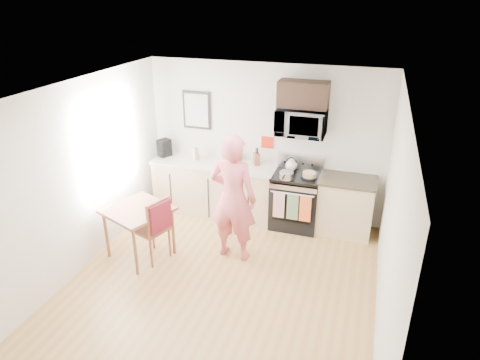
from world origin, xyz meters
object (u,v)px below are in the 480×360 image
(microwave, at_px, (301,122))
(chair, at_px, (157,222))
(cake, at_px, (309,175))
(dining_table, at_px, (138,214))
(person, at_px, (233,198))
(range, at_px, (295,201))

(microwave, height_order, chair, microwave)
(chair, xyz_separation_m, cake, (1.87, 1.58, 0.32))
(microwave, xyz_separation_m, cake, (0.20, -0.16, -0.79))
(microwave, relative_size, dining_table, 0.81)
(microwave, height_order, person, microwave)
(person, relative_size, chair, 1.89)
(person, bearing_deg, microwave, -114.36)
(cake, bearing_deg, chair, -139.81)
(range, height_order, person, person)
(microwave, xyz_separation_m, chair, (-1.66, -1.74, -1.12))
(dining_table, bearing_deg, cake, 34.58)
(chair, bearing_deg, person, 45.13)
(range, bearing_deg, dining_table, -141.72)
(range, height_order, dining_table, range)
(person, bearing_deg, chair, 30.00)
(range, relative_size, microwave, 1.53)
(person, relative_size, dining_table, 2.01)
(range, height_order, cake, range)
(dining_table, height_order, chair, chair)
(person, distance_m, chair, 1.13)
(dining_table, xyz_separation_m, cake, (2.20, 1.51, 0.28))
(range, distance_m, chair, 2.34)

